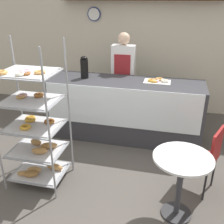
# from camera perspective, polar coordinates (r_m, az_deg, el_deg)

# --- Properties ---
(ground_plane) EXTENTS (14.00, 14.00, 0.00)m
(ground_plane) POSITION_cam_1_polar(r_m,az_deg,el_deg) (3.44, -1.95, -15.98)
(ground_plane) COLOR #4C4742
(back_wall) EXTENTS (10.00, 0.30, 2.70)m
(back_wall) POSITION_cam_1_polar(r_m,az_deg,el_deg) (5.38, 5.81, 14.92)
(back_wall) COLOR beige
(back_wall) RESTS_ON ground_plane
(display_counter) EXTENTS (2.47, 0.73, 0.98)m
(display_counter) POSITION_cam_1_polar(r_m,az_deg,el_deg) (4.33, 2.76, 0.57)
(display_counter) COLOR #333338
(display_counter) RESTS_ON ground_plane
(pastry_rack) EXTENTS (0.70, 0.59, 1.78)m
(pastry_rack) POSITION_cam_1_polar(r_m,az_deg,el_deg) (3.28, -16.49, -3.44)
(pastry_rack) COLOR gray
(pastry_rack) RESTS_ON ground_plane
(person_worker) EXTENTS (0.40, 0.23, 1.65)m
(person_worker) POSITION_cam_1_polar(r_m,az_deg,el_deg) (4.69, 2.47, 7.89)
(person_worker) COLOR #282833
(person_worker) RESTS_ON ground_plane
(cafe_table) EXTENTS (0.60, 0.60, 0.75)m
(cafe_table) POSITION_cam_1_polar(r_m,az_deg,el_deg) (2.84, 14.83, -12.70)
(cafe_table) COLOR #262628
(cafe_table) RESTS_ON ground_plane
(cafe_chair) EXTENTS (0.50, 0.50, 0.86)m
(cafe_chair) POSITION_cam_1_polar(r_m,az_deg,el_deg) (3.28, 19.94, -8.57)
(cafe_chair) COLOR black
(cafe_chair) RESTS_ON ground_plane
(coffee_carafe) EXTENTS (0.13, 0.13, 0.35)m
(coffee_carafe) POSITION_cam_1_polar(r_m,az_deg,el_deg) (4.30, -6.04, 9.62)
(coffee_carafe) COLOR black
(coffee_carafe) RESTS_ON display_counter
(donut_tray_counter) EXTENTS (0.41, 0.26, 0.05)m
(donut_tray_counter) POSITION_cam_1_polar(r_m,az_deg,el_deg) (4.16, 9.75, 6.73)
(donut_tray_counter) COLOR white
(donut_tray_counter) RESTS_ON display_counter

